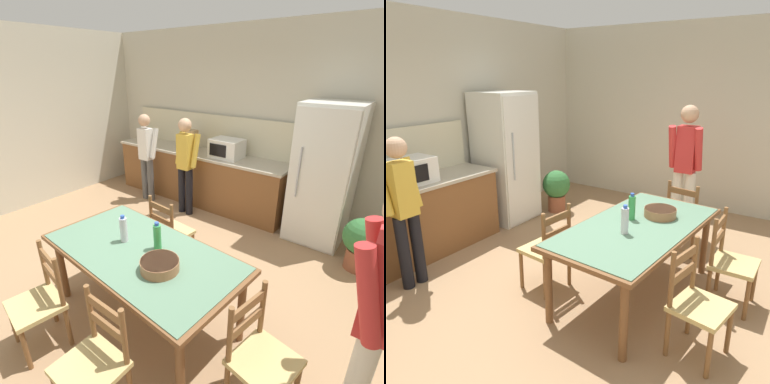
{
  "view_description": "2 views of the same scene",
  "coord_description": "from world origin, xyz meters",
  "views": [
    {
      "loc": [
        2.0,
        -1.85,
        2.29
      ],
      "look_at": [
        0.28,
        0.37,
        1.1
      ],
      "focal_mm": 28.0,
      "sensor_mm": 36.0,
      "label": 1
    },
    {
      "loc": [
        -2.8,
        -1.7,
        2.15
      ],
      "look_at": [
        -0.35,
        -0.06,
        1.2
      ],
      "focal_mm": 35.0,
      "sensor_mm": 36.0,
      "label": 2
    }
  ],
  "objects": [
    {
      "name": "ground_plane",
      "position": [
        0.0,
        0.0,
        0.0
      ],
      "size": [
        8.32,
        8.32,
        0.0
      ],
      "primitive_type": "plane",
      "color": "#9E7A56"
    },
    {
      "name": "microwave",
      "position": [
        -0.43,
        2.21,
        1.07
      ],
      "size": [
        0.5,
        0.39,
        0.3
      ],
      "color": "white",
      "rests_on": "kitchen_counter"
    },
    {
      "name": "chair_head_end",
      "position": [
        1.48,
        -0.42,
        0.44
      ],
      "size": [
        0.46,
        0.48,
        0.91
      ],
      "rotation": [
        0.0,
        0.0,
        1.41
      ],
      "color": "brown",
      "rests_on": "ground"
    },
    {
      "name": "bottle_off_centre",
      "position": [
        0.35,
        -0.22,
        0.89
      ],
      "size": [
        0.07,
        0.07,
        0.27
      ],
      "color": "green",
      "rests_on": "dining_table"
    },
    {
      "name": "wall_right",
      "position": [
        3.26,
        0.0,
        1.45
      ],
      "size": [
        0.12,
        5.2,
        2.9
      ],
      "primitive_type": "cube",
      "color": "beige",
      "rests_on": "ground"
    },
    {
      "name": "person_by_table",
      "position": [
        2.04,
        -0.18,
        0.98
      ],
      "size": [
        0.31,
        0.45,
        1.75
      ],
      "rotation": [
        0.0,
        0.0,
        3.17
      ],
      "color": "silver",
      "rests_on": "ground"
    },
    {
      "name": "wall_back",
      "position": [
        0.0,
        2.66,
        1.45
      ],
      "size": [
        6.52,
        0.12,
        2.9
      ],
      "primitive_type": "cube",
      "color": "beige",
      "rests_on": "ground"
    },
    {
      "name": "chair_side_near_right",
      "position": [
        0.62,
        -1.14,
        0.44
      ],
      "size": [
        0.42,
        0.4,
        0.91
      ],
      "rotation": [
        0.0,
        0.0,
        0.0
      ],
      "color": "brown",
      "rests_on": "ground"
    },
    {
      "name": "potted_plant",
      "position": [
        1.74,
        1.76,
        0.39
      ],
      "size": [
        0.44,
        0.44,
        0.67
      ],
      "color": "brown",
      "rests_on": "ground"
    },
    {
      "name": "chair_side_far_left",
      "position": [
        -0.12,
        0.47,
        0.44
      ],
      "size": [
        0.46,
        0.44,
        0.91
      ],
      "rotation": [
        0.0,
        0.0,
        3.04
      ],
      "color": "brown",
      "rests_on": "ground"
    },
    {
      "name": "person_at_counter",
      "position": [
        -0.86,
        1.69,
        0.88
      ],
      "size": [
        0.39,
        0.27,
        1.57
      ],
      "rotation": [
        0.0,
        0.0,
        1.57
      ],
      "color": "black",
      "rests_on": "ground"
    },
    {
      "name": "chair_side_near_left",
      "position": [
        -0.23,
        -1.08,
        0.44
      ],
      "size": [
        0.48,
        0.46,
        0.91
      ],
      "rotation": [
        0.0,
        0.0,
        -0.16
      ],
      "color": "brown",
      "rests_on": "ground"
    },
    {
      "name": "refrigerator",
      "position": [
        1.09,
        2.19,
        0.94
      ],
      "size": [
        0.73,
        0.73,
        1.89
      ],
      "color": "silver",
      "rests_on": "ground"
    },
    {
      "name": "bottle_near_centre",
      "position": [
        0.01,
        -0.32,
        0.89
      ],
      "size": [
        0.07,
        0.07,
        0.27
      ],
      "color": "silver",
      "rests_on": "dining_table"
    },
    {
      "name": "dining_table",
      "position": [
        0.25,
        -0.34,
        0.68
      ],
      "size": [
        1.96,
        1.1,
        0.76
      ],
      "rotation": [
        0.0,
        0.0,
        -0.07
      ],
      "color": "brown",
      "rests_on": "ground"
    },
    {
      "name": "serving_bowl",
      "position": [
        0.57,
        -0.43,
        0.81
      ],
      "size": [
        0.32,
        0.32,
        0.09
      ],
      "color": "#9E6642",
      "rests_on": "dining_table"
    }
  ]
}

